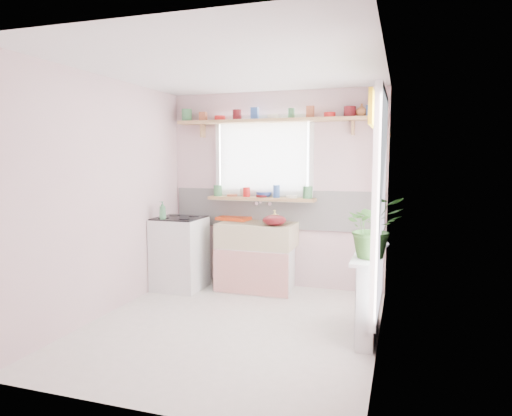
% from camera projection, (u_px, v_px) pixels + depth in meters
% --- Properties ---
extents(room, '(3.20, 3.20, 3.20)m').
position_uv_depth(room, '(315.00, 184.00, 4.97)').
color(room, white).
rests_on(room, ground).
extents(sink_unit, '(0.95, 0.65, 1.11)m').
position_uv_depth(sink_unit, '(257.00, 256.00, 5.73)').
color(sink_unit, white).
rests_on(sink_unit, ground).
extents(cooker, '(0.58, 0.58, 0.93)m').
position_uv_depth(cooker, '(180.00, 253.00, 5.79)').
color(cooker, white).
rests_on(cooker, ground).
extents(radiator_ledge, '(0.22, 0.95, 0.78)m').
position_uv_depth(radiator_ledge, '(369.00, 294.00, 4.25)').
color(radiator_ledge, white).
rests_on(radiator_ledge, ground).
extents(windowsill, '(1.40, 0.22, 0.04)m').
position_uv_depth(windowsill, '(261.00, 199.00, 5.83)').
color(windowsill, tan).
rests_on(windowsill, room).
extents(pine_shelf, '(2.52, 0.24, 0.04)m').
position_uv_depth(pine_shelf, '(273.00, 121.00, 5.67)').
color(pine_shelf, tan).
rests_on(pine_shelf, room).
extents(shelf_crockery, '(2.47, 0.11, 0.12)m').
position_uv_depth(shelf_crockery, '(273.00, 115.00, 5.66)').
color(shelf_crockery, '#3F7F4C').
rests_on(shelf_crockery, pine_shelf).
extents(sill_crockery, '(1.35, 0.11, 0.12)m').
position_uv_depth(sill_crockery, '(260.00, 193.00, 5.82)').
color(sill_crockery, '#3F7F4C').
rests_on(sill_crockery, windowsill).
extents(dish_tray, '(0.45, 0.36, 0.04)m').
position_uv_depth(dish_tray, '(235.00, 218.00, 5.99)').
color(dish_tray, '#E14214').
rests_on(dish_tray, sink_unit).
extents(colander, '(0.30, 0.30, 0.13)m').
position_uv_depth(colander, '(274.00, 220.00, 5.47)').
color(colander, '#5A0F14').
rests_on(colander, sink_unit).
extents(jade_plant, '(0.63, 0.59, 0.55)m').
position_uv_depth(jade_plant, '(373.00, 227.00, 4.02)').
color(jade_plant, '#3C6D2B').
rests_on(jade_plant, radiator_ledge).
extents(fruit_bowl, '(0.32, 0.32, 0.07)m').
position_uv_depth(fruit_bowl, '(375.00, 246.00, 4.41)').
color(fruit_bowl, white).
rests_on(fruit_bowl, radiator_ledge).
extents(herb_pot, '(0.12, 0.09, 0.23)m').
position_uv_depth(herb_pot, '(374.00, 240.00, 4.29)').
color(herb_pot, '#2B5A24').
rests_on(herb_pot, radiator_ledge).
extents(soap_bottle_sink, '(0.10, 0.10, 0.18)m').
position_uv_depth(soap_bottle_sink, '(275.00, 217.00, 5.57)').
color(soap_bottle_sink, '#E1D664').
rests_on(soap_bottle_sink, sink_unit).
extents(sill_cup, '(0.17, 0.17, 0.11)m').
position_uv_depth(sill_cup, '(245.00, 192.00, 5.95)').
color(sill_cup, white).
rests_on(sill_cup, windowsill).
extents(sill_bowl, '(0.23, 0.23, 0.06)m').
position_uv_depth(sill_bowl, '(264.00, 194.00, 5.87)').
color(sill_bowl, '#304B9E').
rests_on(sill_bowl, windowsill).
extents(shelf_vase, '(0.18, 0.18, 0.15)m').
position_uv_depth(shelf_vase, '(362.00, 110.00, 5.37)').
color(shelf_vase, '#B16A36').
rests_on(shelf_vase, pine_shelf).
extents(cooker_bottle, '(0.11, 0.11, 0.22)m').
position_uv_depth(cooker_bottle, '(162.00, 210.00, 5.55)').
color(cooker_bottle, '#458A57').
rests_on(cooker_bottle, cooker).
extents(fruit, '(0.20, 0.14, 0.10)m').
position_uv_depth(fruit, '(376.00, 240.00, 4.41)').
color(fruit, orange).
rests_on(fruit, fruit_bowl).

